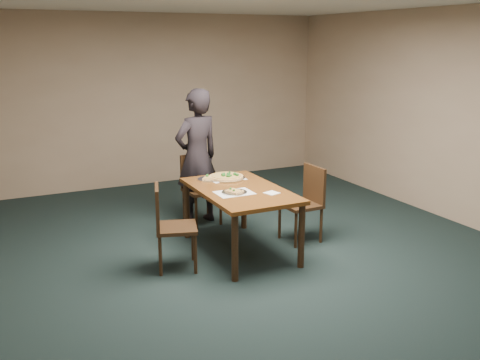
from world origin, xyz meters
name	(u,v)px	position (x,y,z in m)	size (l,w,h in m)	color
ground	(268,268)	(0.00, 0.00, 0.00)	(8.00, 8.00, 0.00)	black
room_shell	(270,105)	(0.00, 0.00, 1.74)	(8.00, 8.00, 8.00)	tan
dining_table	(240,196)	(-0.06, 0.57, 0.66)	(0.90, 1.50, 0.75)	#532D10
chair_far	(199,184)	(-0.09, 1.75, 0.52)	(0.46, 0.46, 0.91)	black
chair_left	(169,222)	(-0.94, 0.46, 0.52)	(0.52, 0.52, 0.91)	black
chair_right	(306,199)	(0.82, 0.56, 0.52)	(0.43, 0.43, 0.91)	black
diner	(197,157)	(-0.12, 1.74, 0.89)	(0.65, 0.43, 1.78)	black
placemat_main	(226,178)	(-0.01, 1.05, 0.75)	(0.42, 0.32, 0.00)	white
placemat_near	(234,193)	(-0.19, 0.44, 0.75)	(0.40, 0.30, 0.00)	white
pizza_pan	(227,177)	(-0.01, 1.05, 0.77)	(0.45, 0.45, 0.07)	silver
slice_plate_near	(234,192)	(-0.19, 0.44, 0.76)	(0.28, 0.28, 0.05)	silver
slice_plate_far	(209,178)	(-0.21, 1.10, 0.76)	(0.28, 0.28, 0.06)	silver
napkin	(272,193)	(0.17, 0.25, 0.75)	(0.14, 0.14, 0.01)	white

